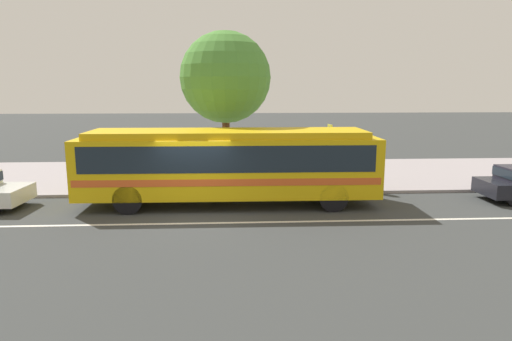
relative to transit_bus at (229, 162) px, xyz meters
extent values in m
plane|color=#363939|center=(-1.19, -1.51, -1.60)|extent=(120.00, 120.00, 0.00)
cube|color=#9A9195|center=(-1.19, 5.35, -1.54)|extent=(60.00, 8.00, 0.12)
cube|color=silver|center=(-1.19, -2.31, -1.59)|extent=(56.00, 0.16, 0.01)
cube|color=gold|center=(-0.02, 0.00, -0.13)|extent=(10.68, 2.65, 2.07)
cube|color=gold|center=(-0.02, 0.00, 1.02)|extent=(9.83, 2.34, 0.24)
cube|color=#19232D|center=(-0.02, 0.00, 0.28)|extent=(10.04, 2.67, 0.91)
cube|color=#D2531E|center=(-0.02, 0.00, -0.51)|extent=(10.47, 2.67, 0.24)
cube|color=#19232D|center=(5.26, -0.05, 0.28)|extent=(0.14, 2.24, 0.99)
cylinder|color=black|center=(3.62, 1.09, -1.10)|extent=(1.00, 0.29, 1.00)
cylinder|color=black|center=(3.60, -1.17, -1.10)|extent=(1.00, 0.29, 1.00)
cylinder|color=black|center=(-3.42, 1.16, -1.10)|extent=(1.00, 0.29, 1.00)
cylinder|color=black|center=(-3.44, -1.09, -1.10)|extent=(1.00, 0.29, 1.00)
cylinder|color=black|center=(-7.92, 0.61, -1.28)|extent=(0.65, 0.26, 0.64)
cylinder|color=black|center=(10.33, 0.68, -1.28)|extent=(0.64, 0.22, 0.64)
cylinder|color=#6B6354|center=(-0.45, 2.08, -1.04)|extent=(0.14, 0.14, 0.86)
cylinder|color=#6B6354|center=(-0.60, 2.13, -1.04)|extent=(0.14, 0.14, 0.86)
cylinder|color=gold|center=(-0.53, 2.10, -0.32)|extent=(0.44, 0.44, 0.58)
sphere|color=tan|center=(-0.53, 2.10, 0.09)|extent=(0.23, 0.23, 0.23)
cylinder|color=#6A6060|center=(-2.17, 2.74, -1.07)|extent=(0.14, 0.14, 0.82)
cylinder|color=#6A6060|center=(-2.21, 2.59, -1.07)|extent=(0.14, 0.14, 0.82)
cylinder|color=purple|center=(-2.19, 2.66, -0.34)|extent=(0.42, 0.42, 0.64)
sphere|color=#B7B092|center=(-2.19, 2.66, 0.09)|extent=(0.22, 0.22, 0.22)
cylinder|color=#6E5E54|center=(5.68, 1.89, -1.07)|extent=(0.14, 0.14, 0.82)
cylinder|color=#6E5E54|center=(5.56, 1.78, -1.07)|extent=(0.14, 0.14, 0.82)
cylinder|color=#3575B9|center=(5.62, 1.83, -0.34)|extent=(0.48, 0.48, 0.63)
sphere|color=tan|center=(5.62, 1.83, 0.08)|extent=(0.22, 0.22, 0.22)
cylinder|color=gray|center=(4.08, 1.90, -0.19)|extent=(0.08, 0.08, 2.57)
cube|color=yellow|center=(4.08, 1.90, 0.89)|extent=(0.11, 0.44, 0.56)
cylinder|color=brown|center=(-0.13, 3.36, 0.12)|extent=(0.33, 0.33, 3.19)
sphere|color=#4E8D38|center=(-0.13, 3.36, 3.07)|extent=(3.85, 3.85, 3.85)
camera|label=1|loc=(0.07, -16.21, 2.68)|focal=31.76mm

